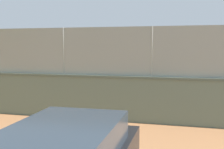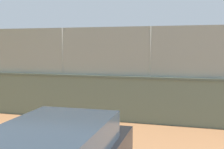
# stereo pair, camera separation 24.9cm
# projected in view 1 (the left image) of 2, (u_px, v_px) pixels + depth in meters

# --- Properties ---
(ground_plane) EXTENTS (260.00, 260.00, 0.00)m
(ground_plane) POSITION_uv_depth(u_px,v_px,m) (148.00, 79.00, 23.45)
(ground_plane) COLOR #A36B42
(perimeter_wall) EXTENTS (23.04, 0.68, 1.61)m
(perimeter_wall) POSITION_uv_depth(u_px,v_px,m) (25.00, 94.00, 11.10)
(perimeter_wall) COLOR slate
(perimeter_wall) RESTS_ON ground_plane
(fence_panel_on_wall) EXTENTS (22.65, 0.40, 1.69)m
(fence_panel_on_wall) POSITION_uv_depth(u_px,v_px,m) (24.00, 51.00, 10.94)
(fence_panel_on_wall) COLOR gray
(fence_panel_on_wall) RESTS_ON perimeter_wall
(player_baseline_waiting) EXTENTS (0.94, 0.98, 1.73)m
(player_baseline_waiting) POSITION_uv_depth(u_px,v_px,m) (50.00, 79.00, 14.09)
(player_baseline_waiting) COLOR navy
(player_baseline_waiting) RESTS_ON ground_plane
(sports_ball) EXTENTS (0.16, 0.16, 0.16)m
(sports_ball) POSITION_uv_depth(u_px,v_px,m) (49.00, 82.00, 12.57)
(sports_ball) COLOR yellow
(spare_ball_by_wall) EXTENTS (0.11, 0.11, 0.11)m
(spare_ball_by_wall) POSITION_uv_depth(u_px,v_px,m) (45.00, 108.00, 12.17)
(spare_ball_by_wall) COLOR white
(spare_ball_by_wall) RESTS_ON ground_plane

